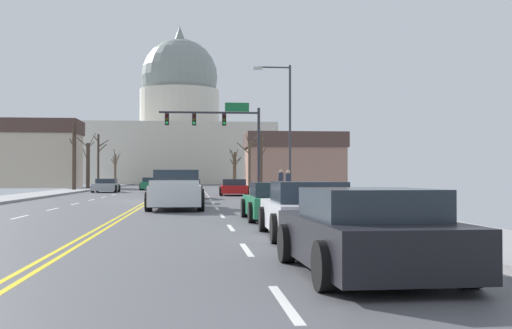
% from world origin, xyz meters
% --- Properties ---
extents(ground, '(20.00, 180.00, 0.20)m').
position_xyz_m(ground, '(0.00, -0.00, 0.02)').
color(ground, '#4F4F54').
extents(signal_gantry, '(7.91, 0.41, 7.03)m').
position_xyz_m(signal_gantry, '(4.81, 13.46, 5.21)').
color(signal_gantry, '#28282D').
rests_on(signal_gantry, ground).
extents(street_lamp_right, '(2.29, 0.24, 7.89)m').
position_xyz_m(street_lamp_right, '(7.90, 1.08, 4.81)').
color(street_lamp_right, '#333338').
rests_on(street_lamp_right, ground).
extents(capitol_building, '(32.47, 23.92, 28.31)m').
position_xyz_m(capitol_building, '(0.00, 78.38, 9.03)').
color(capitol_building, beige).
rests_on(capitol_building, ground).
extents(sedan_near_00, '(2.19, 4.34, 1.18)m').
position_xyz_m(sedan_near_00, '(5.41, 9.90, 0.55)').
color(sedan_near_00, '#B71414').
rests_on(sedan_near_00, ground).
extents(sedan_near_01, '(2.16, 4.52, 1.21)m').
position_xyz_m(sedan_near_01, '(2.04, 3.48, 0.58)').
color(sedan_near_01, black).
rests_on(sedan_near_01, ground).
extents(sedan_near_02, '(2.22, 4.46, 1.17)m').
position_xyz_m(sedan_near_02, '(1.59, -2.55, 0.56)').
color(sedan_near_02, '#9EA3A8').
rests_on(sedan_near_02, ground).
extents(pickup_truck_near_03, '(2.37, 5.68, 1.69)m').
position_xyz_m(pickup_truck_near_03, '(1.73, -8.78, 0.75)').
color(pickup_truck_near_03, silver).
rests_on(pickup_truck_near_03, ground).
extents(sedan_near_04, '(2.07, 4.32, 1.22)m').
position_xyz_m(sedan_near_04, '(5.15, -15.93, 0.57)').
color(sedan_near_04, '#1E7247').
rests_on(sedan_near_04, ground).
extents(sedan_near_05, '(2.00, 4.69, 1.30)m').
position_xyz_m(sedan_near_05, '(5.10, -21.67, 0.60)').
color(sedan_near_05, silver).
rests_on(sedan_near_05, ground).
extents(sedan_near_06, '(2.21, 4.38, 1.25)m').
position_xyz_m(sedan_near_06, '(5.00, -27.33, 0.59)').
color(sedan_near_06, black).
rests_on(sedan_near_06, ground).
extents(sedan_oncoming_00, '(2.13, 4.52, 1.16)m').
position_xyz_m(sedan_oncoming_00, '(-5.00, 19.55, 0.55)').
color(sedan_oncoming_00, '#9EA3A8').
rests_on(sedan_oncoming_00, ground).
extents(sedan_oncoming_01, '(2.02, 4.35, 1.24)m').
position_xyz_m(sedan_oncoming_01, '(-1.77, 28.25, 0.59)').
color(sedan_oncoming_01, '#1E7247').
rests_on(sedan_oncoming_01, ground).
extents(flank_building_00, '(10.29, 6.49, 8.00)m').
position_xyz_m(flank_building_00, '(-16.02, 40.85, 4.05)').
color(flank_building_00, '#B2A38E').
rests_on(flank_building_00, ground).
extents(flank_building_01, '(13.40, 8.16, 7.22)m').
position_xyz_m(flank_building_01, '(16.15, 49.35, 3.67)').
color(flank_building_01, '#8C6656').
rests_on(flank_building_01, ground).
extents(bare_tree_00, '(1.65, 1.80, 4.67)m').
position_xyz_m(bare_tree_00, '(7.81, 45.59, 2.52)').
color(bare_tree_00, '#4C3D2D').
rests_on(bare_tree_00, ground).
extents(bare_tree_01, '(1.35, 2.32, 4.77)m').
position_xyz_m(bare_tree_01, '(-7.86, 49.65, 2.42)').
color(bare_tree_01, brown).
rests_on(bare_tree_01, ground).
extents(bare_tree_02, '(2.47, 2.27, 5.67)m').
position_xyz_m(bare_tree_02, '(8.43, 31.25, 2.99)').
color(bare_tree_02, '#4C3D2D').
rests_on(bare_tree_02, ground).
extents(bare_tree_03, '(1.72, 1.80, 6.14)m').
position_xyz_m(bare_tree_03, '(-8.56, 39.51, 3.43)').
color(bare_tree_03, '#423328').
rests_on(bare_tree_03, ground).
extents(bare_tree_04, '(0.98, 1.89, 4.87)m').
position_xyz_m(bare_tree_04, '(8.18, 54.00, 2.36)').
color(bare_tree_04, '#4C3D2D').
rests_on(bare_tree_04, ground).
extents(bare_tree_05, '(1.41, 2.86, 6.42)m').
position_xyz_m(bare_tree_05, '(-8.51, 23.88, 3.42)').
color(bare_tree_05, '#423328').
rests_on(bare_tree_05, ground).
extents(bare_tree_06, '(1.66, 1.81, 5.09)m').
position_xyz_m(bare_tree_06, '(8.77, 22.86, 2.83)').
color(bare_tree_06, '#423328').
rests_on(bare_tree_06, ground).
extents(bare_tree_07, '(1.81, 1.43, 5.77)m').
position_xyz_m(bare_tree_07, '(-8.48, 31.43, 2.59)').
color(bare_tree_07, '#423328').
rests_on(bare_tree_07, ground).
extents(pedestrian_00, '(0.35, 0.34, 1.69)m').
position_xyz_m(pedestrian_00, '(8.37, 6.29, 1.08)').
color(pedestrian_00, black).
rests_on(pedestrian_00, ground).
extents(pedestrian_01, '(0.35, 0.34, 1.62)m').
position_xyz_m(pedestrian_01, '(7.94, 0.09, 1.03)').
color(pedestrian_01, '#33333D').
rests_on(pedestrian_01, ground).
extents(bicycle_parked, '(0.12, 1.77, 0.85)m').
position_xyz_m(bicycle_parked, '(7.55, -4.26, 0.49)').
color(bicycle_parked, black).
rests_on(bicycle_parked, ground).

